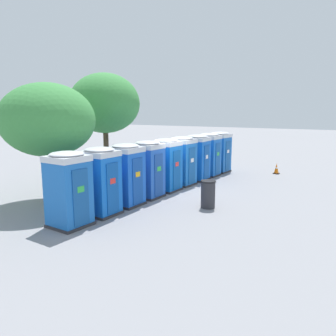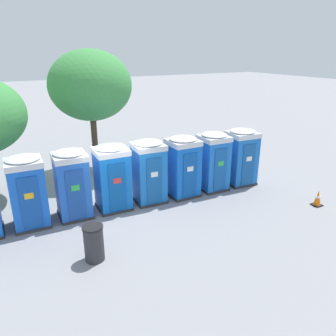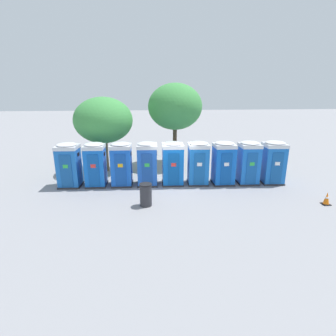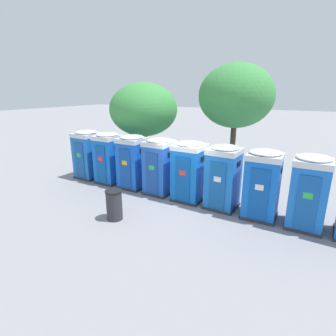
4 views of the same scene
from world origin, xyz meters
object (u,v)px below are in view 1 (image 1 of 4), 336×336
(portapotty_3, at_px, (148,169))
(street_tree_0, at_px, (48,120))
(traffic_cone, at_px, (276,169))
(portapotty_7, at_px, (209,154))
(portapotty_4, at_px, (166,164))
(portapotty_0, at_px, (69,189))
(street_tree_1, at_px, (105,104))
(portapotty_5, at_px, (182,161))
(portapotty_1, at_px, (101,181))
(portapotty_8, at_px, (219,152))
(trash_can, at_px, (208,194))
(portapotty_2, at_px, (126,174))
(portapotty_6, at_px, (197,157))

(portapotty_3, xyz_separation_m, street_tree_0, (-2.78, 3.03, 2.17))
(traffic_cone, bearing_deg, portapotty_3, 156.92)
(portapotty_7, bearing_deg, portapotty_4, 176.77)
(portapotty_0, height_order, street_tree_1, street_tree_1)
(portapotty_5, bearing_deg, portapotty_1, 177.90)
(portapotty_1, distance_m, portapotty_3, 2.97)
(portapotty_7, xyz_separation_m, portapotty_8, (1.48, -0.07, -0.00))
(portapotty_1, bearing_deg, portapotty_7, -2.57)
(portapotty_5, bearing_deg, trash_can, -137.49)
(portapotty_3, distance_m, portapotty_7, 5.94)
(trash_can, bearing_deg, portapotty_7, 23.68)
(portapotty_4, height_order, portapotty_5, same)
(portapotty_3, bearing_deg, portapotty_5, -2.56)
(portapotty_4, distance_m, portapotty_7, 4.46)
(portapotty_2, relative_size, portapotty_7, 1.00)
(street_tree_1, xyz_separation_m, traffic_cone, (6.51, -7.95, -3.91))
(portapotty_0, relative_size, street_tree_0, 0.51)
(street_tree_0, distance_m, trash_can, 7.17)
(portapotty_4, bearing_deg, trash_can, -119.05)
(portapotty_2, height_order, street_tree_0, street_tree_0)
(portapotty_1, relative_size, portapotty_5, 1.00)
(portapotty_2, bearing_deg, portapotty_7, -2.84)
(portapotty_1, xyz_separation_m, street_tree_0, (0.19, 2.95, 2.17))
(street_tree_0, bearing_deg, portapotty_3, -47.48)
(portapotty_7, height_order, street_tree_0, street_tree_0)
(portapotty_1, xyz_separation_m, portapotty_8, (10.39, -0.47, -0.00))
(portapotty_2, height_order, traffic_cone, portapotty_2)
(portapotty_1, height_order, street_tree_1, street_tree_1)
(portapotty_5, height_order, portapotty_8, same)
(portapotty_6, bearing_deg, portapotty_1, 177.32)
(portapotty_4, height_order, street_tree_0, street_tree_0)
(traffic_cone, bearing_deg, portapotty_8, 110.03)
(portapotty_5, bearing_deg, portapotty_4, 177.30)
(portapotty_8, relative_size, trash_can, 2.29)
(portapotty_0, height_order, portapotty_6, same)
(portapotty_1, distance_m, street_tree_1, 7.21)
(portapotty_2, xyz_separation_m, street_tree_1, (3.59, 4.22, 2.94))
(portapotty_4, xyz_separation_m, trash_can, (-1.62, -2.91, -0.72))
(portapotty_5, distance_m, portapotty_8, 4.46)
(portapotty_7, relative_size, portapotty_8, 1.00)
(portapotty_3, distance_m, traffic_cone, 9.42)
(portapotty_7, height_order, traffic_cone, portapotty_7)
(portapotty_1, relative_size, portapotty_8, 1.00)
(portapotty_5, xyz_separation_m, portapotty_7, (2.97, -0.18, 0.00))
(portapotty_5, bearing_deg, portapotty_3, 177.44)
(portapotty_3, relative_size, trash_can, 2.29)
(portapotty_1, distance_m, portapotty_2, 1.49)
(portapotty_6, height_order, traffic_cone, portapotty_6)
(portapotty_8, height_order, trash_can, portapotty_8)
(portapotty_2, relative_size, street_tree_1, 0.43)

